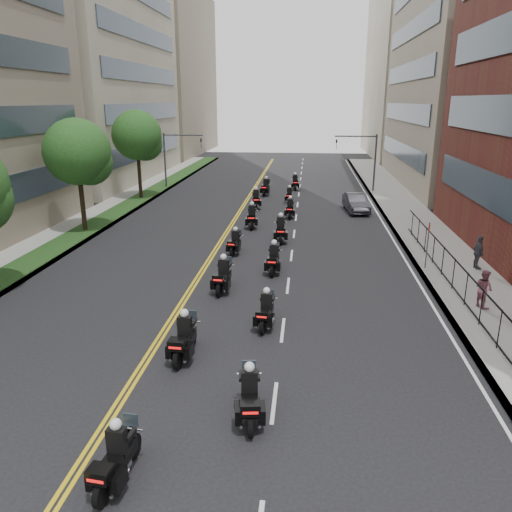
{
  "coord_description": "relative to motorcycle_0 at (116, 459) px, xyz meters",
  "views": [
    {
      "loc": [
        3.99,
        -8.05,
        8.74
      ],
      "look_at": [
        1.68,
        14.37,
        1.67
      ],
      "focal_mm": 35.0,
      "sensor_mm": 36.0,
      "label": 1
    }
  ],
  "objects": [
    {
      "name": "motorcycle_4",
      "position": [
        0.44,
        12.65,
        0.05
      ],
      "size": [
        0.64,
        2.46,
        1.81
      ],
      "rotation": [
        0.0,
        0.0,
        -0.07
      ],
      "color": "black",
      "rests_on": "ground"
    },
    {
      "name": "building_right_far",
      "position": [
        21.79,
        76.68,
        12.34
      ],
      "size": [
        15.0,
        28.0,
        26.0
      ],
      "primitive_type": "cube",
      "color": "gray",
      "rests_on": "ground"
    },
    {
      "name": "motorcycle_10",
      "position": [
        0.03,
        31.78,
        0.06
      ],
      "size": [
        0.74,
        2.48,
        1.83
      ],
      "rotation": [
        0.0,
        0.0,
        0.13
      ],
      "color": "black",
      "rests_on": "ground"
    },
    {
      "name": "pedestrian_b",
      "position": [
        11.98,
        11.58,
        0.33
      ],
      "size": [
        0.91,
        1.0,
        1.68
      ],
      "primitive_type": "imported",
      "rotation": [
        0.0,
        0.0,
        1.99
      ],
      "color": "#854857",
      "rests_on": "sidewalk_right"
    },
    {
      "name": "building_left_mid",
      "position": [
        -21.69,
        46.68,
        16.34
      ],
      "size": [
        16.11,
        28.0,
        34.0
      ],
      "color": "gray",
      "rests_on": "ground"
    },
    {
      "name": "motorcycle_1",
      "position": [
        2.85,
        2.79,
        0.03
      ],
      "size": [
        0.72,
        2.36,
        1.75
      ],
      "rotation": [
        0.0,
        0.0,
        0.14
      ],
      "color": "black",
      "rests_on": "ground"
    },
    {
      "name": "building_right_tan",
      "position": [
        21.77,
        46.68,
        14.34
      ],
      "size": [
        15.11,
        28.0,
        30.0
      ],
      "color": "gray",
      "rests_on": "ground"
    },
    {
      "name": "traffic_signal_left",
      "position": [
        -9.25,
        40.68,
        3.04
      ],
      "size": [
        4.09,
        0.2,
        5.6
      ],
      "color": "#3F3F44",
      "rests_on": "ground"
    },
    {
      "name": "motorcycle_6",
      "position": [
        0.13,
        18.75,
        -0.02
      ],
      "size": [
        0.63,
        2.18,
        1.61
      ],
      "rotation": [
        0.0,
        0.0,
        -0.11
      ],
      "color": "black",
      "rests_on": "ground"
    },
    {
      "name": "traffic_signal_right",
      "position": [
        9.83,
        40.68,
        3.04
      ],
      "size": [
        4.09,
        0.2,
        5.6
      ],
      "color": "#3F3F44",
      "rests_on": "ground"
    },
    {
      "name": "pedestrian_c",
      "position": [
        13.39,
        16.87,
        0.39
      ],
      "size": [
        0.54,
        1.09,
        1.81
      ],
      "primitive_type": "imported",
      "rotation": [
        0.0,
        0.0,
        1.67
      ],
      "color": "#404148",
      "rests_on": "sidewalk_right"
    },
    {
      "name": "building_left_far",
      "position": [
        -21.71,
        76.68,
        12.34
      ],
      "size": [
        16.0,
        28.0,
        26.0
      ],
      "primitive_type": "cube",
      "color": "gray",
      "rests_on": "ground"
    },
    {
      "name": "iron_fence",
      "position": [
        11.29,
        10.68,
        0.24
      ],
      "size": [
        0.05,
        28.0,
        1.5
      ],
      "color": "black",
      "rests_on": "sidewalk_right"
    },
    {
      "name": "sidewalk_left",
      "position": [
        -11.71,
        23.68,
        -0.59
      ],
      "size": [
        4.0,
        90.0,
        0.15
      ],
      "primitive_type": "cube",
      "color": "gray",
      "rests_on": "ground"
    },
    {
      "name": "motorcycle_0",
      "position": [
        0.0,
        0.0,
        0.0
      ],
      "size": [
        0.65,
        2.27,
        1.67
      ],
      "rotation": [
        0.0,
        0.0,
        -0.11
      ],
      "color": "black",
      "rests_on": "ground"
    },
    {
      "name": "motorcycle_2",
      "position": [
        0.15,
        6.1,
        0.05
      ],
      "size": [
        0.61,
        2.45,
        1.81
      ],
      "rotation": [
        0.0,
        0.0,
        -0.06
      ],
      "color": "black",
      "rests_on": "ground"
    },
    {
      "name": "motorcycle_5",
      "position": [
        2.65,
        15.57,
        0.03
      ],
      "size": [
        0.56,
        2.39,
        1.76
      ],
      "rotation": [
        0.0,
        0.0,
        -0.04
      ],
      "color": "black",
      "rests_on": "ground"
    },
    {
      "name": "motorcycle_7",
      "position": [
        2.67,
        21.59,
        0.08
      ],
      "size": [
        0.64,
        2.56,
        1.88
      ],
      "rotation": [
        0.0,
        0.0,
        0.06
      ],
      "color": "black",
      "rests_on": "ground"
    },
    {
      "name": "sidewalk_right",
      "position": [
        12.29,
        23.68,
        -0.59
      ],
      "size": [
        4.0,
        90.0,
        0.15
      ],
      "primitive_type": "cube",
      "color": "gray",
      "rests_on": "ground"
    },
    {
      "name": "motorcycle_11",
      "position": [
        2.72,
        34.56,
        -0.05
      ],
      "size": [
        0.48,
        2.09,
        1.54
      ],
      "rotation": [
        0.0,
        0.0,
        -0.02
      ],
      "color": "black",
      "rests_on": "ground"
    },
    {
      "name": "motorcycle_13",
      "position": [
        3.05,
        41.32,
        0.03
      ],
      "size": [
        0.61,
        2.38,
        1.76
      ],
      "rotation": [
        0.0,
        0.0,
        0.07
      ],
      "color": "black",
      "rests_on": "ground"
    },
    {
      "name": "motorcycle_9",
      "position": [
        3.02,
        28.6,
        0.01
      ],
      "size": [
        0.53,
        2.29,
        1.69
      ],
      "rotation": [
        0.0,
        0.0,
        -0.01
      ],
      "color": "black",
      "rests_on": "ground"
    },
    {
      "name": "grass_strip",
      "position": [
        -10.91,
        23.68,
        -0.49
      ],
      "size": [
        2.0,
        90.0,
        0.04
      ],
      "primitive_type": "cube",
      "color": "#153A15",
      "rests_on": "sidewalk_left"
    },
    {
      "name": "motorcycle_8",
      "position": [
        0.42,
        25.15,
        0.08
      ],
      "size": [
        0.64,
        2.53,
        1.87
      ],
      "rotation": [
        0.0,
        0.0,
        0.07
      ],
      "color": "black",
      "rests_on": "ground"
    },
    {
      "name": "motorcycle_3",
      "position": [
        2.79,
        8.93,
        -0.01
      ],
      "size": [
        0.62,
        2.22,
        1.64
      ],
      "rotation": [
        0.0,
        0.0,
        -0.1
      ],
      "color": "black",
      "rests_on": "ground"
    },
    {
      "name": "parked_sedan",
      "position": [
        8.29,
        31.33,
        0.08
      ],
      "size": [
        2.05,
        4.62,
        1.47
      ],
      "primitive_type": "imported",
      "rotation": [
        0.0,
        0.0,
        0.11
      ],
      "color": "black",
      "rests_on": "ground"
    },
    {
      "name": "street_trees",
      "position": [
        -10.76,
        17.29,
        4.47
      ],
      "size": [
        4.4,
        38.4,
        7.98
      ],
      "color": "#312315",
      "rests_on": "ground"
    },
    {
      "name": "motorcycle_12",
      "position": [
        0.35,
        37.86,
        0.07
      ],
      "size": [
        0.73,
        2.49,
        1.84
      ],
      "rotation": [
        0.0,
        0.0,
        -0.12
      ],
      "color": "black",
      "rests_on": "ground"
    }
  ]
}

